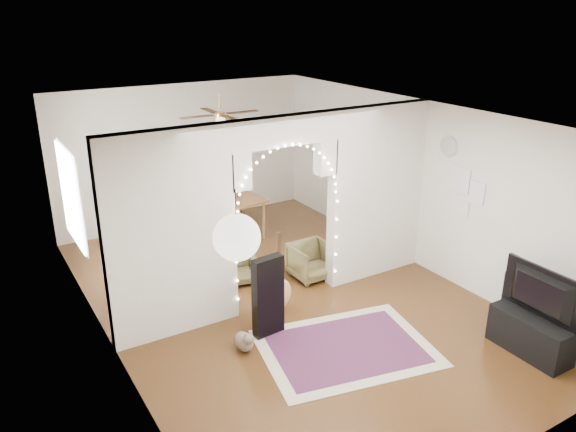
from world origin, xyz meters
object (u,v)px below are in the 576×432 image
dining_table (230,205)px  dining_chair_right (312,261)px  media_console (530,335)px  acoustic_guitar (279,282)px  dining_chair_left (237,267)px  bookcase (164,190)px  floor_speaker (516,299)px

dining_table → dining_chair_right: dining_table is taller
dining_chair_right → media_console: bearing=-69.9°
acoustic_guitar → dining_table: acoustic_guitar is taller
dining_chair_left → bookcase: bearing=110.3°
floor_speaker → bookcase: bookcase is taller
media_console → dining_table: size_ratio=0.77×
acoustic_guitar → dining_chair_left: size_ratio=1.86×
media_console → dining_chair_right: size_ratio=1.60×
floor_speaker → bookcase: size_ratio=0.53×
bookcase → dining_table: bearing=-67.2°
bookcase → dining_table: bookcase is taller
acoustic_guitar → floor_speaker: bearing=-47.1°
media_console → dining_chair_left: size_ratio=1.84×
bookcase → dining_table: size_ratio=1.22×
dining_table → dining_chair_left: bearing=-119.8°
bookcase → acoustic_guitar: bearing=-99.0°
floor_speaker → bookcase: 6.40m
floor_speaker → dining_chair_left: floor_speaker is taller
dining_chair_right → dining_table: bearing=101.5°
floor_speaker → dining_chair_right: bearing=100.6°
acoustic_guitar → dining_chair_right: size_ratio=1.61×
acoustic_guitar → dining_chair_right: bearing=24.6°
dining_chair_left → dining_chair_right: bearing=-8.5°
acoustic_guitar → floor_speaker: acoustic_guitar is taller
dining_table → dining_chair_right: (0.43, -2.03, -0.40)m
dining_table → acoustic_guitar: bearing=-108.8°
acoustic_guitar → bookcase: size_ratio=0.64×
dining_chair_right → acoustic_guitar: bearing=-148.3°
bookcase → dining_chair_left: 2.72m
dining_chair_left → floor_speaker: bearing=-34.4°
floor_speaker → dining_chair_right: (-1.49, 2.62, -0.13)m
acoustic_guitar → dining_chair_left: acoustic_guitar is taller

